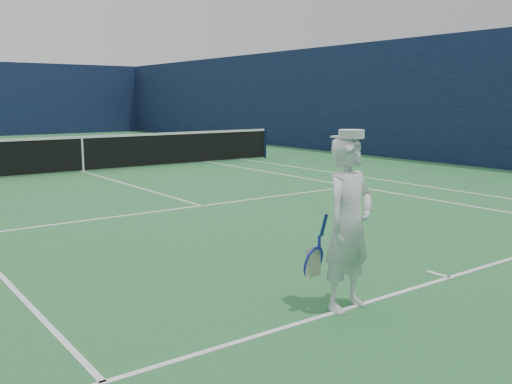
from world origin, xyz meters
TOP-DOWN VIEW (x-y plane):
  - ground at (0.00, 0.00)m, footprint 80.00×80.00m
  - court_markings at (0.00, 0.00)m, footprint 11.03×23.83m
  - windscreen_fence at (0.00, 0.00)m, footprint 20.12×36.12m
  - tennis_net at (0.00, 0.00)m, footprint 12.88×0.09m
  - tennis_player at (-1.63, -11.86)m, footprint 0.79×0.48m

SIDE VIEW (x-z plane):
  - ground at x=0.00m, z-range 0.00..0.00m
  - court_markings at x=0.00m, z-range 0.00..0.01m
  - tennis_net at x=0.00m, z-range 0.02..1.09m
  - tennis_player at x=-1.63m, z-range -0.02..1.72m
  - windscreen_fence at x=0.00m, z-range 0.00..4.00m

